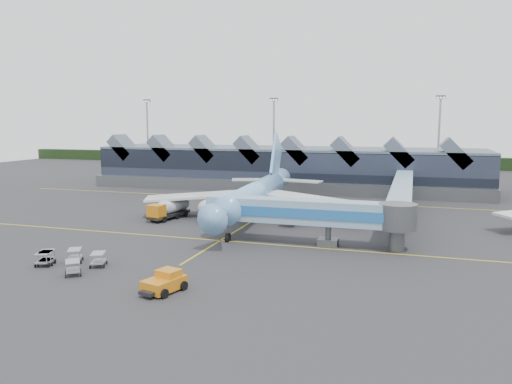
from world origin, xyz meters
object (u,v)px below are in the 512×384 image
(main_airliner, at_px, (257,194))
(pushback_tug, at_px, (164,282))
(jet_bridge, at_px, (319,214))
(fuel_truck, at_px, (170,208))

(main_airliner, relative_size, pushback_tug, 9.07)
(jet_bridge, distance_m, pushback_tug, 24.24)
(main_airliner, distance_m, fuel_truck, 14.21)
(main_airliner, height_order, fuel_truck, main_airliner)
(jet_bridge, relative_size, pushback_tug, 5.53)
(main_airliner, height_order, jet_bridge, main_airliner)
(jet_bridge, xyz_separation_m, fuel_truck, (-26.27, 10.26, -2.32))
(fuel_truck, xyz_separation_m, pushback_tug, (15.85, -31.91, -0.87))
(jet_bridge, xyz_separation_m, pushback_tug, (-10.42, -21.65, -3.20))
(main_airliner, distance_m, jet_bridge, 19.38)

